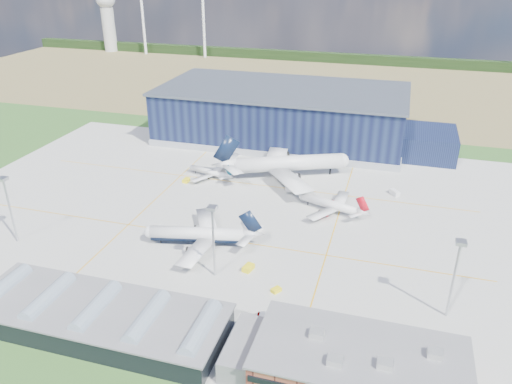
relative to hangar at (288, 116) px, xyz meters
name	(u,v)px	position (x,y,z in m)	size (l,w,h in m)	color
ground	(218,223)	(-2.81, -94.80, -11.62)	(600.00, 600.00, 0.00)	#2B5921
apron	(228,211)	(-2.81, -84.80, -11.59)	(220.00, 160.00, 0.08)	#ADADA7
farmland	(322,83)	(-2.81, 125.20, -11.62)	(600.00, 220.00, 0.01)	#92814E
treeline	(338,58)	(-2.81, 205.20, -7.62)	(600.00, 8.00, 8.00)	black
horizon_dressing	(134,15)	(-194.11, 199.58, 22.58)	(440.20, 18.00, 70.00)	white
hangar	(288,116)	(0.00, 0.00, 0.00)	(145.00, 62.00, 26.10)	#0F1534
ops_building	(359,368)	(52.20, -154.81, -6.82)	(46.00, 23.00, 10.90)	maroon
glass_concourse	(110,319)	(-9.26, -154.80, -7.93)	(78.00, 23.00, 8.60)	black
light_mast_west	(8,199)	(-62.81, -124.80, 3.82)	(2.60, 2.60, 23.00)	#B6B8BD
light_mast_center	(213,230)	(7.19, -124.80, 3.82)	(2.60, 2.60, 23.00)	#B6B8BD
light_mast_east	(456,267)	(72.19, -124.80, 3.82)	(2.60, 2.60, 23.00)	#B6B8BD
airliner_navy	(197,227)	(-4.25, -110.16, -5.18)	(39.49, 38.63, 12.88)	white
airliner_red	(330,200)	(33.49, -74.78, -6.91)	(28.88, 28.25, 9.42)	white
airliner_widebody	(288,156)	(11.57, -48.16, -1.98)	(59.09, 57.80, 19.27)	white
airliner_regional	(209,169)	(-20.56, -57.95, -7.83)	(23.23, 22.73, 7.58)	white
gse_tug_a	(248,268)	(15.94, -119.53, -10.80)	(2.41, 3.94, 1.64)	yellow
gse_tug_b	(276,290)	(26.62, -127.50, -11.01)	(1.86, 2.79, 1.21)	yellow
gse_van_a	(163,231)	(-18.01, -107.57, -10.37)	(2.49, 5.70, 2.49)	silver
gse_cart_a	(258,228)	(12.16, -95.39, -10.98)	(1.97, 2.95, 1.28)	silver
gse_van_b	(395,193)	(56.09, -53.69, -10.60)	(2.04, 4.46, 2.04)	silver
gse_tug_c	(186,180)	(-27.89, -65.47, -10.85)	(2.19, 3.50, 1.53)	yellow
gse_cart_b	(276,167)	(4.29, -40.43, -10.90)	(2.19, 3.28, 1.42)	silver
gse_van_c	(270,319)	(28.39, -140.80, -10.28)	(2.66, 5.55, 2.66)	silver
car_a	(264,315)	(26.12, -138.70, -11.04)	(1.36, 3.37, 1.15)	#99999E
car_b	(204,314)	(10.87, -142.80, -10.98)	(1.35, 3.87, 1.28)	#99999E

